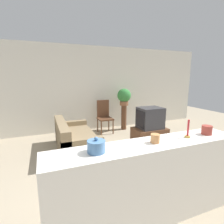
{
  "coord_description": "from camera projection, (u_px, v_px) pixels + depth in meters",
  "views": [
    {
      "loc": [
        -1.11,
        -2.14,
        1.73
      ],
      "look_at": [
        0.51,
        1.93,
        0.85
      ],
      "focal_mm": 28.0,
      "sensor_mm": 36.0,
      "label": 1
    }
  ],
  "objects": [
    {
      "name": "wall_back",
      "position": [
        80.0,
        89.0,
        5.55
      ],
      "size": [
        9.0,
        0.06,
        2.7
      ],
      "color": "silver",
      "rests_on": "ground_plane"
    },
    {
      "name": "coffee_tin",
      "position": [
        207.0,
        130.0,
        2.31
      ],
      "size": [
        0.13,
        0.13,
        0.12
      ],
      "color": "#99382D",
      "rests_on": "foreground_counter"
    },
    {
      "name": "ground_plane",
      "position": [
        128.0,
        191.0,
        2.7
      ],
      "size": [
        14.0,
        14.0,
        0.0
      ],
      "primitive_type": "plane",
      "color": "tan"
    },
    {
      "name": "potted_plant",
      "position": [
        124.0,
        96.0,
        5.69
      ],
      "size": [
        0.44,
        0.44,
        0.55
      ],
      "color": "#8E5B3D",
      "rests_on": "plant_stand"
    },
    {
      "name": "decorative_bowl",
      "position": [
        96.0,
        146.0,
        1.76
      ],
      "size": [
        0.19,
        0.19,
        0.16
      ],
      "color": "#4C7AAD",
      "rests_on": "foreground_counter"
    },
    {
      "name": "candlestick",
      "position": [
        188.0,
        132.0,
        2.19
      ],
      "size": [
        0.07,
        0.07,
        0.23
      ],
      "color": "#B7933D",
      "rests_on": "foreground_counter"
    },
    {
      "name": "foreground_counter",
      "position": [
        149.0,
        182.0,
        2.1
      ],
      "size": [
        2.41,
        0.44,
        0.98
      ],
      "color": "white",
      "rests_on": "ground_plane"
    },
    {
      "name": "tv_stand",
      "position": [
        149.0,
        135.0,
        4.66
      ],
      "size": [
        0.87,
        0.56,
        0.41
      ],
      "color": "brown",
      "rests_on": "ground_plane"
    },
    {
      "name": "television",
      "position": [
        150.0,
        118.0,
        4.57
      ],
      "size": [
        0.62,
        0.49,
        0.55
      ],
      "color": "#333338",
      "rests_on": "tv_stand"
    },
    {
      "name": "candle_jar",
      "position": [
        155.0,
        138.0,
        2.02
      ],
      "size": [
        0.11,
        0.11,
        0.1
      ],
      "color": "#C6844C",
      "rests_on": "foreground_counter"
    },
    {
      "name": "plant_stand",
      "position": [
        124.0,
        117.0,
        5.83
      ],
      "size": [
        0.18,
        0.18,
        0.82
      ],
      "color": "brown",
      "rests_on": "ground_plane"
    },
    {
      "name": "wooden_chair",
      "position": [
        104.0,
        115.0,
        5.49
      ],
      "size": [
        0.44,
        0.44,
        1.02
      ],
      "color": "brown",
      "rests_on": "ground_plane"
    },
    {
      "name": "couch",
      "position": [
        75.0,
        140.0,
        4.15
      ],
      "size": [
        0.84,
        1.65,
        0.73
      ],
      "color": "#847051",
      "rests_on": "ground_plane"
    }
  ]
}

